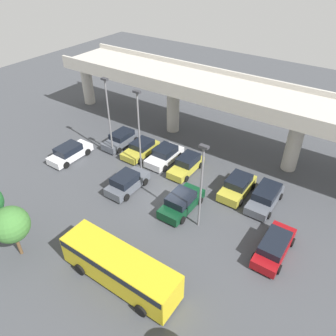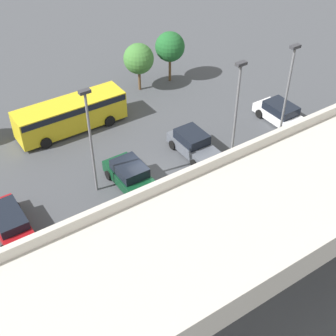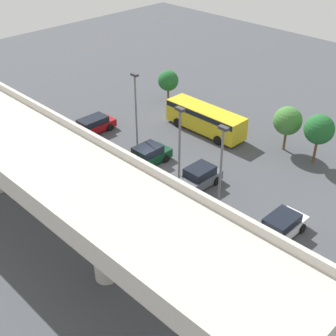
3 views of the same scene
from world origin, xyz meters
The scene contains 17 objects.
ground_plane centered at (0.00, 0.00, 0.00)m, with size 90.36×90.36×0.00m, color #424449.
highway_overpass centered at (0.00, 10.86, 5.88)m, with size 43.62×6.74×7.39m.
parked_car_0 centered at (-12.46, -0.41, 0.75)m, with size 2.17×4.76×1.57m.
parked_car_1 centered at (-9.89, 4.77, 0.73)m, with size 2.10×4.55×1.52m.
parked_car_2 centered at (-6.88, 4.51, 0.67)m, with size 2.22×4.43×1.43m.
parked_car_3 centered at (-4.18, -0.95, 0.79)m, with size 2.16×4.40×1.70m.
parked_car_4 centered at (-1.20, 4.63, 0.74)m, with size 2.00×4.39×1.60m.
parked_car_5 centered at (1.40, -0.39, 0.77)m, with size 2.23×4.65×1.65m.
parked_car_6 centered at (4.41, 4.32, 0.77)m, with size 2.22×4.43×1.64m.
parked_car_7 centered at (9.60, -0.62, 0.75)m, with size 2.07×4.81×1.53m.
parked_car_8 centered at (-4.00, 4.83, 0.74)m, with size 2.25×4.51×1.59m.
parked_car_9 centered at (7.03, 4.33, 0.76)m, with size 2.17×4.70×1.58m.
shuttle_bus centered at (1.89, -8.74, 1.47)m, with size 8.63×2.66×2.45m.
lamp_post_near_aisle centered at (-5.05, 2.22, 4.88)m, with size 0.70×0.35×8.37m.
lamp_post_mid_lot centered at (3.58, -1.22, 4.48)m, with size 0.70×0.35×7.59m.
lamp_post_by_overpass centered at (-9.15, 2.56, 4.97)m, with size 0.70×0.35×8.54m.
tree_front_centre centered at (-5.76, -11.19, 2.96)m, with size 2.62×2.62×4.28m.
Camera 1 is at (12.35, -18.30, 19.26)m, focal length 35.00 mm.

